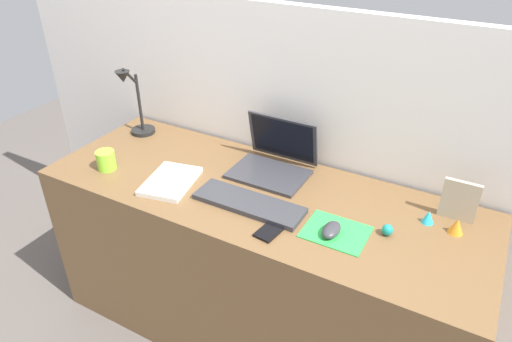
{
  "coord_description": "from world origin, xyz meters",
  "views": [
    {
      "loc": [
        0.71,
        -1.28,
        1.72
      ],
      "look_at": [
        -0.01,
        0.0,
        0.83
      ],
      "focal_mm": 32.66,
      "sensor_mm": 36.0,
      "label": 1
    }
  ],
  "objects": [
    {
      "name": "ground_plane",
      "position": [
        0.0,
        0.0,
        0.0
      ],
      "size": [
        6.0,
        6.0,
        0.0
      ],
      "primitive_type": "plane",
      "color": "#59514C"
    },
    {
      "name": "back_wall",
      "position": [
        0.0,
        0.35,
        0.68
      ],
      "size": [
        2.91,
        0.05,
        1.36
      ],
      "primitive_type": "cube",
      "color": "silver",
      "rests_on": "ground_plane"
    },
    {
      "name": "desk",
      "position": [
        0.0,
        0.0,
        0.37
      ],
      "size": [
        1.71,
        0.61,
        0.74
      ],
      "primitive_type": "cube",
      "color": "brown",
      "rests_on": "ground_plane"
    },
    {
      "name": "laptop",
      "position": [
        -0.02,
        0.18,
        0.79
      ],
      "size": [
        0.3,
        0.26,
        0.21
      ],
      "color": "#333338",
      "rests_on": "desk"
    },
    {
      "name": "keyboard",
      "position": [
        0.02,
        -0.09,
        0.75
      ],
      "size": [
        0.41,
        0.13,
        0.02
      ],
      "primitive_type": "cube",
      "color": "#333338",
      "rests_on": "desk"
    },
    {
      "name": "mousepad",
      "position": [
        0.35,
        -0.09,
        0.74
      ],
      "size": [
        0.21,
        0.17,
        0.0
      ],
      "primitive_type": "cube",
      "color": "green",
      "rests_on": "desk"
    },
    {
      "name": "mouse",
      "position": [
        0.34,
        -0.11,
        0.76
      ],
      "size": [
        0.06,
        0.1,
        0.03
      ],
      "primitive_type": "ellipsoid",
      "color": "#333338",
      "rests_on": "mousepad"
    },
    {
      "name": "cell_phone",
      "position": [
        0.15,
        -0.18,
        0.74
      ],
      "size": [
        0.08,
        0.14,
        0.01
      ],
      "primitive_type": "cube",
      "rotation": [
        0.0,
        0.0,
        -0.13
      ],
      "color": "black",
      "rests_on": "desk"
    },
    {
      "name": "desk_lamp",
      "position": [
        -0.71,
        0.15,
        0.89
      ],
      "size": [
        0.11,
        0.16,
        0.33
      ],
      "color": "black",
      "rests_on": "desk"
    },
    {
      "name": "notebook_pad",
      "position": [
        -0.32,
        -0.11,
        0.75
      ],
      "size": [
        0.22,
        0.27,
        0.02
      ],
      "primitive_type": "cube",
      "rotation": [
        0.0,
        0.0,
        0.2
      ],
      "color": "silver",
      "rests_on": "desk"
    },
    {
      "name": "picture_frame",
      "position": [
        0.68,
        0.19,
        0.81
      ],
      "size": [
        0.12,
        0.02,
        0.15
      ],
      "primitive_type": "cube",
      "color": "#B2A58C",
      "rests_on": "desk"
    },
    {
      "name": "coffee_mug",
      "position": [
        -0.62,
        -0.15,
        0.78
      ],
      "size": [
        0.08,
        0.08,
        0.08
      ],
      "primitive_type": "cylinder",
      "color": "#8CDB33",
      "rests_on": "desk"
    },
    {
      "name": "toy_figurine_teal",
      "position": [
        0.5,
        -0.02,
        0.76
      ],
      "size": [
        0.04,
        0.04,
        0.04
      ],
      "primitive_type": "ellipsoid",
      "color": "teal",
      "rests_on": "desk"
    },
    {
      "name": "toy_figurine_cyan",
      "position": [
        0.6,
        0.12,
        0.76
      ],
      "size": [
        0.04,
        0.04,
        0.05
      ],
      "primitive_type": "cone",
      "color": "#28B7CC",
      "rests_on": "desk"
    },
    {
      "name": "toy_figurine_orange",
      "position": [
        0.69,
        0.11,
        0.77
      ],
      "size": [
        0.05,
        0.05,
        0.05
      ],
      "primitive_type": "cone",
      "color": "orange",
      "rests_on": "desk"
    }
  ]
}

